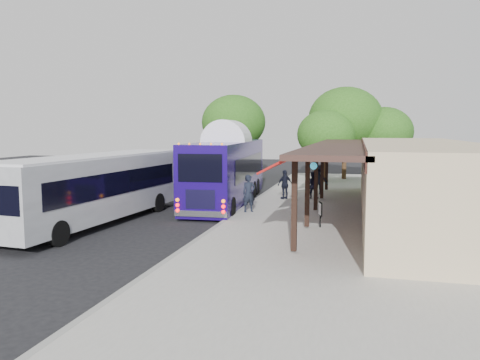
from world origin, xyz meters
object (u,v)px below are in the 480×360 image
Objects in this scene: ped_c at (285,184)px; ped_d at (319,180)px; coach_bus at (227,168)px; ped_a at (249,193)px; ped_b at (312,185)px; sign_board at (320,210)px; city_bus at (97,186)px.

ped_c is 0.94× the size of ped_d.
coach_bus is at bearing -22.27° from ped_c.
ped_c is (1.08, 4.63, -0.07)m from ped_a.
ped_d reaches higher than ped_b.
ped_a is 5.84m from ped_b.
ped_a reaches higher than ped_c.
coach_bus reaches higher than ped_b.
coach_bus is 4.03m from ped_a.
sign_board is (2.62, -7.46, -0.13)m from ped_c.
ped_b is (2.60, 5.22, -0.12)m from ped_a.
ped_a is at bearing -62.24° from coach_bus.
city_bus is at bearing 167.26° from sign_board.
city_bus is 7.14m from ped_a.
coach_bus is 8.51m from sign_board.
ped_a is at bearing 63.15° from ped_d.
ped_c is (7.16, 8.31, -0.70)m from city_bus.
city_bus is 9.85m from sign_board.
ped_b is 0.94× the size of ped_c.
ped_a is 1.73× the size of sign_board.
coach_bus is 6.27m from ped_d.
ped_d is at bearing 34.67° from coach_bus.
coach_bus is 11.20× the size of sign_board.
sign_board is (1.10, -8.06, -0.08)m from ped_b.
ped_c is at bearing 50.51° from ped_d.
city_bus is at bearing 43.32° from ped_b.
coach_bus is 5.13m from ped_b.
ped_a is at bearing 124.85° from sign_board.
sign_board is at bearing 89.57° from ped_d.
city_bus reaches higher than ped_b.
ped_b reaches higher than sign_board.
city_bus reaches higher than ped_d.
ped_b is (8.68, 8.91, -0.75)m from city_bus.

